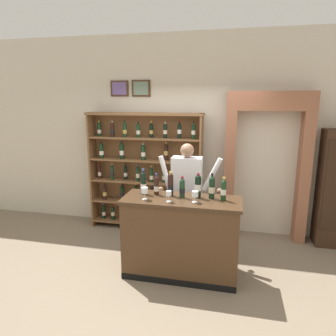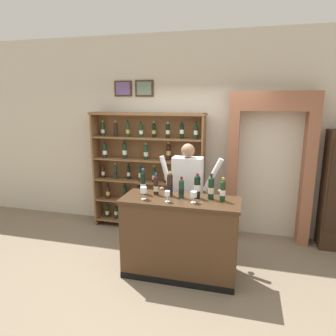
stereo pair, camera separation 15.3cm
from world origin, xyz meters
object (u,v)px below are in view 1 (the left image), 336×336
(tasting_bottle_prosecco, at_px, (156,185))
(tasting_bottle_chianti, at_px, (182,188))
(tasting_bottle_bianco, at_px, (212,187))
(wine_glass_center, at_px, (145,191))
(wine_glass_spare, at_px, (169,194))
(shopkeeper, at_px, (187,187))
(wine_glass_left, at_px, (195,195))
(tasting_counter, at_px, (181,237))
(tasting_bottle_brunello, at_px, (224,190))
(tasting_bottle_rosso, at_px, (198,186))
(tasting_bottle_riserva, at_px, (170,184))
(wine_shelf, at_px, (145,169))
(tasting_bottle_super_tuscan, at_px, (143,183))

(tasting_bottle_prosecco, distance_m, tasting_bottle_chianti, 0.35)
(tasting_bottle_bianco, bearing_deg, wine_glass_center, -164.81)
(wine_glass_spare, bearing_deg, tasting_bottle_prosecco, 131.57)
(shopkeeper, height_order, tasting_bottle_bianco, shopkeeper)
(wine_glass_left, bearing_deg, tasting_bottle_bianco, 46.32)
(tasting_counter, distance_m, tasting_bottle_brunello, 0.84)
(tasting_bottle_bianco, xyz_separation_m, wine_glass_spare, (-0.50, -0.24, -0.05))
(shopkeeper, height_order, wine_glass_spare, shopkeeper)
(tasting_bottle_chianti, xyz_separation_m, wine_glass_left, (0.19, -0.16, -0.03))
(tasting_counter, height_order, wine_glass_spare, wine_glass_spare)
(tasting_bottle_chianti, bearing_deg, shopkeeper, 92.68)
(tasting_bottle_rosso, bearing_deg, tasting_bottle_prosecco, 179.29)
(wine_glass_left, bearing_deg, tasting_bottle_brunello, 25.52)
(tasting_bottle_prosecco, relative_size, wine_glass_center, 1.83)
(tasting_bottle_riserva, bearing_deg, wine_glass_center, -140.99)
(wine_shelf, bearing_deg, tasting_counter, -57.13)
(tasting_bottle_riserva, height_order, wine_glass_left, tasting_bottle_riserva)
(tasting_counter, relative_size, tasting_bottle_prosecco, 5.22)
(tasting_bottle_rosso, xyz_separation_m, tasting_bottle_bianco, (0.17, -0.00, -0.01))
(tasting_counter, relative_size, wine_glass_spare, 10.77)
(wine_shelf, bearing_deg, tasting_bottle_super_tuscan, -74.52)
(tasting_bottle_chianti, relative_size, wine_glass_spare, 1.99)
(wine_shelf, height_order, wine_glass_spare, wine_shelf)
(shopkeeper, bearing_deg, wine_shelf, 138.47)
(shopkeeper, relative_size, wine_glass_center, 10.60)
(tasting_bottle_bianco, relative_size, wine_glass_center, 2.09)
(tasting_bottle_brunello, relative_size, wine_glass_center, 1.88)
(tasting_bottle_rosso, relative_size, wine_glass_spare, 2.30)
(wine_glass_spare, bearing_deg, tasting_bottle_bianco, 25.57)
(tasting_bottle_riserva, relative_size, wine_glass_spare, 2.29)
(tasting_bottle_chianti, bearing_deg, tasting_bottle_brunello, 0.09)
(tasting_bottle_prosecco, relative_size, tasting_bottle_chianti, 1.04)
(wine_shelf, relative_size, wine_glass_spare, 14.76)
(tasting_bottle_riserva, height_order, tasting_bottle_rosso, same)
(tasting_counter, bearing_deg, tasting_bottle_brunello, 6.79)
(wine_shelf, distance_m, tasting_bottle_chianti, 1.56)
(tasting_bottle_bianco, distance_m, wine_glass_left, 0.27)
(tasting_counter, distance_m, wine_glass_center, 0.78)
(tasting_bottle_bianco, bearing_deg, wine_glass_left, -133.68)
(tasting_bottle_prosecco, bearing_deg, tasting_bottle_brunello, -2.79)
(tasting_bottle_chianti, height_order, wine_glass_spare, tasting_bottle_chianti)
(tasting_bottle_bianco, xyz_separation_m, wine_glass_center, (-0.81, -0.22, -0.04))
(wine_glass_left, bearing_deg, tasting_bottle_rosso, 87.04)
(tasting_bottle_prosecco, xyz_separation_m, wine_glass_left, (0.53, -0.20, -0.03))
(wine_shelf, xyz_separation_m, wine_glass_center, (0.43, -1.48, 0.08))
(tasting_bottle_super_tuscan, distance_m, tasting_bottle_brunello, 1.05)
(tasting_counter, distance_m, tasting_bottle_riserva, 0.70)
(tasting_bottle_chianti, xyz_separation_m, tasting_bottle_brunello, (0.52, 0.00, 0.01))
(tasting_counter, distance_m, tasting_bottle_super_tuscan, 0.86)
(tasting_bottle_riserva, relative_size, wine_glass_center, 2.03)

